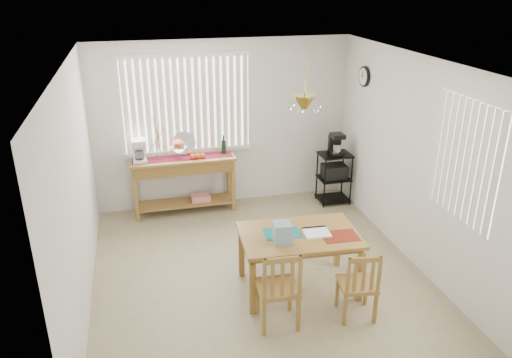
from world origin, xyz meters
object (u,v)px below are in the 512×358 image
object	(u,v)px
chair_left	(279,289)
sideboard	(184,172)
cart_items	(336,144)
chair_right	(358,285)
wire_cart	(334,173)
dining_table	(299,240)

from	to	relation	value
chair_left	sideboard	bearing A→B (deg)	101.90
cart_items	chair_right	xyz separation A→B (m)	(-0.88, -2.86, -0.58)
wire_cart	cart_items	bearing A→B (deg)	90.00
cart_items	chair_left	size ratio (longest dim) A/B	0.37
wire_cart	chair_left	distance (m)	3.27
dining_table	sideboard	bearing A→B (deg)	113.70
sideboard	chair_left	distance (m)	3.07
chair_right	cart_items	bearing A→B (deg)	72.86
cart_items	dining_table	distance (m)	2.57
sideboard	dining_table	bearing A→B (deg)	-66.30
cart_items	dining_table	world-z (taller)	cart_items
wire_cart	sideboard	bearing A→B (deg)	174.55
sideboard	chair_right	bearing A→B (deg)	-64.14
wire_cart	chair_right	distance (m)	2.98
sideboard	dining_table	world-z (taller)	sideboard
chair_left	chair_right	bearing A→B (deg)	-5.20
chair_left	chair_right	distance (m)	0.86
sideboard	cart_items	world-z (taller)	cart_items
wire_cart	chair_left	size ratio (longest dim) A/B	0.91
sideboard	wire_cart	size ratio (longest dim) A/B	1.90
cart_items	chair_right	distance (m)	3.05
sideboard	chair_left	xyz separation A→B (m)	(0.63, -3.00, -0.22)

